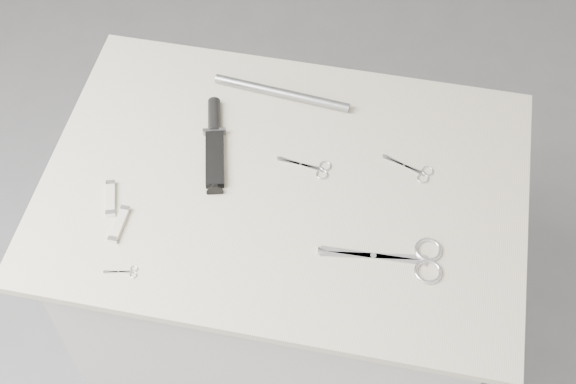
% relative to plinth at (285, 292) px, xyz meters
% --- Properties ---
extents(ground, '(4.00, 4.00, 0.01)m').
position_rel_plinth_xyz_m(ground, '(0.00, 0.00, -0.46)').
color(ground, slate).
rests_on(ground, ground).
extents(plinth, '(0.90, 0.60, 0.90)m').
position_rel_plinth_xyz_m(plinth, '(0.00, 0.00, 0.00)').
color(plinth, silver).
rests_on(plinth, ground).
extents(display_board, '(1.00, 0.70, 0.02)m').
position_rel_plinth_xyz_m(display_board, '(0.00, 0.00, 0.46)').
color(display_board, beige).
rests_on(display_board, plinth).
extents(large_shears, '(0.24, 0.10, 0.01)m').
position_rel_plinth_xyz_m(large_shears, '(0.27, -0.13, 0.47)').
color(large_shears, silver).
rests_on(large_shears, display_board).
extents(embroidery_scissors_a, '(0.12, 0.05, 0.00)m').
position_rel_plinth_xyz_m(embroidery_scissors_a, '(0.05, 0.05, 0.47)').
color(embroidery_scissors_a, silver).
rests_on(embroidery_scissors_a, display_board).
extents(embroidery_scissors_b, '(0.11, 0.06, 0.00)m').
position_rel_plinth_xyz_m(embroidery_scissors_b, '(0.26, 0.08, 0.47)').
color(embroidery_scissors_b, silver).
rests_on(embroidery_scissors_b, display_board).
extents(tiny_scissors, '(0.07, 0.03, 0.00)m').
position_rel_plinth_xyz_m(tiny_scissors, '(-0.26, -0.27, 0.47)').
color(tiny_scissors, silver).
rests_on(tiny_scissors, display_board).
extents(sheathed_knife, '(0.09, 0.24, 0.03)m').
position_rel_plinth_xyz_m(sheathed_knife, '(-0.17, 0.08, 0.48)').
color(sheathed_knife, black).
rests_on(sheathed_knife, display_board).
extents(pocket_knife_a, '(0.02, 0.09, 0.01)m').
position_rel_plinth_xyz_m(pocket_knife_a, '(-0.30, -0.17, 0.48)').
color(pocket_knife_a, beige).
rests_on(pocket_knife_a, display_board).
extents(pocket_knife_b, '(0.04, 0.09, 0.01)m').
position_rel_plinth_xyz_m(pocket_knife_b, '(-0.34, -0.11, 0.48)').
color(pocket_knife_b, beige).
rests_on(pocket_knife_b, display_board).
extents(metal_rail, '(0.31, 0.05, 0.02)m').
position_rel_plinth_xyz_m(metal_rail, '(-0.05, 0.24, 0.48)').
color(metal_rail, gray).
rests_on(metal_rail, display_board).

